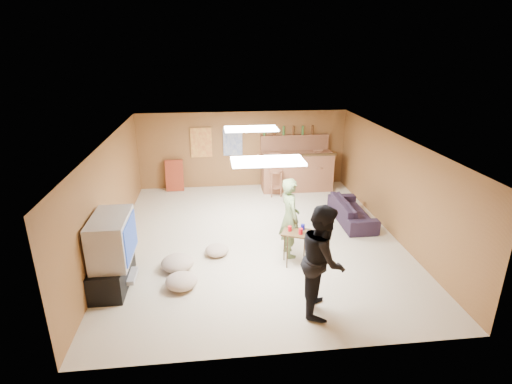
{
  "coord_description": "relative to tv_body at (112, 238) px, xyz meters",
  "views": [
    {
      "loc": [
        -0.91,
        -7.78,
        3.98
      ],
      "look_at": [
        0.0,
        0.2,
        1.0
      ],
      "focal_mm": 28.0,
      "sensor_mm": 36.0,
      "label": 1
    }
  ],
  "objects": [
    {
      "name": "bar_lip",
      "position": [
        4.15,
        4.2,
        0.2
      ],
      "size": [
        2.1,
        0.12,
        0.05
      ],
      "primitive_type": "cube",
      "color": "#382612",
      "rests_on": "bar_counter"
    },
    {
      "name": "cup_red_near",
      "position": [
        3.14,
        0.4,
        -0.17
      ],
      "size": [
        0.1,
        0.1,
        0.1
      ],
      "primitive_type": "cylinder",
      "rotation": [
        0.0,
        0.0,
        0.43
      ],
      "color": "red",
      "rests_on": "tray_table"
    },
    {
      "name": "bar_backing",
      "position": [
        4.15,
        4.92,
        0.3
      ],
      "size": [
        2.0,
        0.14,
        0.6
      ],
      "primitive_type": "cube",
      "color": "brown",
      "rests_on": "bar_counter"
    },
    {
      "name": "ground",
      "position": [
        2.65,
        1.5,
        -0.9
      ],
      "size": [
        7.0,
        7.0,
        0.0
      ],
      "primitive_type": "plane",
      "color": "#C3B295",
      "rests_on": "ground"
    },
    {
      "name": "folding_chair_stack",
      "position": [
        0.65,
        4.8,
        -0.45
      ],
      "size": [
        0.5,
        0.26,
        0.91
      ],
      "primitive_type": "cube",
      "rotation": [
        -0.14,
        0.0,
        0.0
      ],
      "color": "maroon",
      "rests_on": "ground"
    },
    {
      "name": "ceiling_panel_front",
      "position": [
        2.65,
        0.0,
        1.27
      ],
      "size": [
        1.2,
        0.6,
        0.04
      ],
      "primitive_type": "cube",
      "color": "white",
      "rests_on": "ceiling"
    },
    {
      "name": "bar_stool_right",
      "position": [
        4.73,
        4.3,
        -0.36
      ],
      "size": [
        0.43,
        0.43,
        1.08
      ],
      "primitive_type": null,
      "rotation": [
        0.0,
        0.0,
        -0.31
      ],
      "color": "brown",
      "rests_on": "ground"
    },
    {
      "name": "bar_stool_left",
      "position": [
        3.47,
        4.03,
        -0.31
      ],
      "size": [
        0.46,
        0.46,
        1.17
      ],
      "primitive_type": null,
      "rotation": [
        0.0,
        0.0,
        -0.29
      ],
      "color": "brown",
      "rests_on": "ground"
    },
    {
      "name": "cushion_near_tv",
      "position": [
        1.02,
        0.39,
        -0.76
      ],
      "size": [
        0.74,
        0.74,
        0.27
      ],
      "primitive_type": "ellipsoid",
      "rotation": [
        0.0,
        0.0,
        0.24
      ],
      "color": "tan",
      "rests_on": "ground"
    },
    {
      "name": "tv_screen",
      "position": [
        0.31,
        0.0,
        0.0
      ],
      "size": [
        0.02,
        0.95,
        0.65
      ],
      "primitive_type": "cube",
      "color": "navy",
      "rests_on": "tv_body"
    },
    {
      "name": "wall_front",
      "position": [
        2.65,
        -2.0,
        0.2
      ],
      "size": [
        6.0,
        0.02,
        2.2
      ],
      "primitive_type": "cube",
      "color": "brown",
      "rests_on": "ground"
    },
    {
      "name": "cushion_mid",
      "position": [
        1.76,
        0.85,
        -0.79
      ],
      "size": [
        0.57,
        0.57,
        0.21
      ],
      "primitive_type": "ellipsoid",
      "rotation": [
        0.0,
        0.0,
        0.26
      ],
      "color": "tan",
      "rests_on": "ground"
    },
    {
      "name": "wall_right",
      "position": [
        5.65,
        1.5,
        0.2
      ],
      "size": [
        0.02,
        7.0,
        2.2
      ],
      "primitive_type": "cube",
      "color": "brown",
      "rests_on": "ground"
    },
    {
      "name": "cup_blue",
      "position": [
        3.4,
        0.43,
        -0.17
      ],
      "size": [
        0.09,
        0.09,
        0.11
      ],
      "primitive_type": "cylinder",
      "rotation": [
        0.0,
        0.0,
        -0.14
      ],
      "color": "navy",
      "rests_on": "tray_table"
    },
    {
      "name": "ceiling_panel_back",
      "position": [
        2.65,
        2.7,
        1.27
      ],
      "size": [
        1.2,
        0.6,
        0.04
      ],
      "primitive_type": "cube",
      "color": "white",
      "rests_on": "ceiling"
    },
    {
      "name": "wall_left",
      "position": [
        -0.35,
        1.5,
        0.2
      ],
      "size": [
        0.02,
        7.0,
        2.2
      ],
      "primitive_type": "cube",
      "color": "brown",
      "rests_on": "ground"
    },
    {
      "name": "poster_right",
      "position": [
        2.35,
        4.96,
        0.45
      ],
      "size": [
        0.55,
        0.03,
        0.8
      ],
      "primitive_type": "cube",
      "color": "#334C99",
      "rests_on": "wall_back"
    },
    {
      "name": "bottle_row",
      "position": [
        3.95,
        4.88,
        0.75
      ],
      "size": [
        1.48,
        0.08,
        0.26
      ],
      "primitive_type": null,
      "color": "#3F7233",
      "rests_on": "bar_shelf"
    },
    {
      "name": "dvd_box",
      "position": [
        0.15,
        0.0,
        -0.75
      ],
      "size": [
        0.35,
        0.5,
        0.08
      ],
      "primitive_type": "cube",
      "color": "#B2B2B7",
      "rests_on": "tv_stand"
    },
    {
      "name": "cushion_far",
      "position": [
        1.13,
        -0.23,
        -0.77
      ],
      "size": [
        0.66,
        0.66,
        0.25
      ],
      "primitive_type": "ellipsoid",
      "rotation": [
        0.0,
        0.0,
        -0.21
      ],
      "color": "tan",
      "rests_on": "ground"
    },
    {
      "name": "person_olive",
      "position": [
        3.2,
        0.72,
        -0.09
      ],
      "size": [
        0.48,
        0.65,
        1.61
      ],
      "primitive_type": "imported",
      "rotation": [
        0.0,
        0.0,
        1.75
      ],
      "color": "#58693D",
      "rests_on": "ground"
    },
    {
      "name": "bar_shelf",
      "position": [
        4.15,
        4.9,
        0.6
      ],
      "size": [
        2.0,
        0.18,
        0.05
      ],
      "primitive_type": "cube",
      "color": "brown",
      "rests_on": "bar_backing"
    },
    {
      "name": "tray_table",
      "position": [
        3.26,
        0.35,
        -0.56
      ],
      "size": [
        0.64,
        0.59,
        0.68
      ],
      "primitive_type": "cube",
      "rotation": [
        0.0,
        0.0,
        -0.43
      ],
      "color": "#382612",
      "rests_on": "ground"
    },
    {
      "name": "cup_red_far",
      "position": [
        3.32,
        0.24,
        -0.17
      ],
      "size": [
        0.09,
        0.09,
        0.11
      ],
      "primitive_type": "cylinder",
      "rotation": [
        0.0,
        0.0,
        -0.16
      ],
      "color": "red",
      "rests_on": "tray_table"
    },
    {
      "name": "ceiling",
      "position": [
        2.65,
        1.5,
        1.3
      ],
      "size": [
        6.0,
        7.0,
        0.02
      ],
      "primitive_type": "cube",
      "color": "silver",
      "rests_on": "ground"
    },
    {
      "name": "tv_stand",
      "position": [
        -0.07,
        0.0,
        -0.65
      ],
      "size": [
        0.55,
        1.3,
        0.5
      ],
      "primitive_type": "cube",
      "color": "black",
      "rests_on": "ground"
    },
    {
      "name": "bar_counter",
      "position": [
        4.15,
        4.45,
        -0.35
      ],
      "size": [
        2.0,
        0.6,
        1.1
      ],
      "primitive_type": "cube",
      "color": "brown",
      "rests_on": "ground"
    },
    {
      "name": "tv_body",
      "position": [
        0.0,
        0.0,
        0.0
      ],
      "size": [
        0.6,
        1.1,
        0.8
      ],
      "primitive_type": "cube",
      "color": "#B2B2B7",
      "rests_on": "tv_stand"
    },
    {
      "name": "poster_left",
      "position": [
        1.45,
        4.96,
        0.45
      ],
      "size": [
        0.6,
        0.03,
        0.85
      ],
      "primitive_type": "cube",
      "color": "#BF3F26",
      "rests_on": "wall_back"
    },
    {
      "name": "sofa",
      "position": [
        5.01,
        2.15,
        -0.64
      ],
      "size": [
        0.71,
        1.78,
        0.52
      ],
      "primitive_type": "imported",
      "rotation": [
        0.0,
        0.0,
        1.56
      ],
      "color": "black",
      "rests_on": "ground"
    },
    {
      "name": "wall_back",
      "position": [
        2.65,
        5.0,
        0.2
      ],
      "size": [
        6.0,
        0.02,
        2.2
      ],
      "primitive_type": "cube",
      "color": "brown",
      "rests_on": "ground"
    },
    {
      "name": "person_black",
      "position": [
        3.36,
        -1.08,
        -0.01
      ],
      "size": [
        0.85,
        0.99,
        1.78
      ],
      "primitive_type": "imported",
      "rotation": [
        0.0,
        0.0,
        1.34
      ],
      "color": "black",
      "rests_on": "ground"
    }
  ]
}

